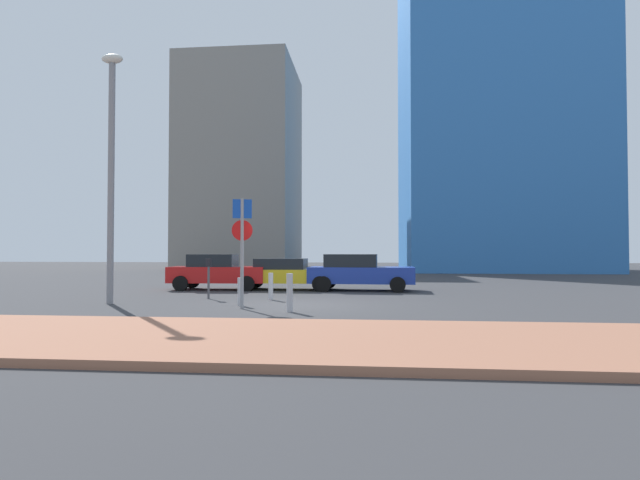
{
  "coord_description": "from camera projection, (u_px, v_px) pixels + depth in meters",
  "views": [
    {
      "loc": [
        2.09,
        -14.93,
        1.65
      ],
      "look_at": [
        0.43,
        2.08,
        2.06
      ],
      "focal_mm": 27.37,
      "sensor_mm": 36.0,
      "label": 1
    }
  ],
  "objects": [
    {
      "name": "building_under_construction",
      "position": [
        242.0,
        168.0,
        51.38
      ],
      "size": [
        11.18,
        11.52,
        21.07
      ],
      "primitive_type": "cube",
      "color": "gray",
      "rests_on": "ground"
    },
    {
      "name": "parking_meter",
      "position": [
        209.0,
        273.0,
        17.06
      ],
      "size": [
        0.18,
        0.14,
        1.41
      ],
      "color": "#4C4C51",
      "rests_on": "ground"
    },
    {
      "name": "parked_car_red",
      "position": [
        217.0,
        271.0,
        21.21
      ],
      "size": [
        4.22,
        2.09,
        1.54
      ],
      "color": "red",
      "rests_on": "ground"
    },
    {
      "name": "sidewalk_brick",
      "position": [
        252.0,
        339.0,
        8.79
      ],
      "size": [
        40.0,
        4.42,
        0.14
      ],
      "primitive_type": "cube",
      "color": "#9E664C",
      "rests_on": "ground"
    },
    {
      "name": "parking_sign_post",
      "position": [
        242.0,
        239.0,
        14.11
      ],
      "size": [
        0.59,
        0.17,
        3.2
      ],
      "color": "gray",
      "rests_on": "ground"
    },
    {
      "name": "traffic_bollard_near",
      "position": [
        290.0,
        293.0,
        13.31
      ],
      "size": [
        0.17,
        0.17,
        1.05
      ],
      "primitive_type": "cylinder",
      "color": "#B7B7BC",
      "rests_on": "ground"
    },
    {
      "name": "ground_plane",
      "position": [
        300.0,
        305.0,
        15.02
      ],
      "size": [
        120.0,
        120.0,
        0.0
      ],
      "primitive_type": "plane",
      "color": "#38383A"
    },
    {
      "name": "parked_car_blue",
      "position": [
        359.0,
        272.0,
        20.71
      ],
      "size": [
        4.5,
        2.13,
        1.54
      ],
      "color": "#1E389E",
      "rests_on": "ground"
    },
    {
      "name": "building_colorful_midrise",
      "position": [
        490.0,
        97.0,
        44.25
      ],
      "size": [
        15.67,
        15.4,
        31.36
      ],
      "primitive_type": "cube",
      "color": "#3372BF",
      "rests_on": "ground"
    },
    {
      "name": "parked_car_yellow",
      "position": [
        285.0,
        273.0,
        21.18
      ],
      "size": [
        4.55,
        2.02,
        1.35
      ],
      "color": "gold",
      "rests_on": "ground"
    },
    {
      "name": "traffic_bollard_mid",
      "position": [
        271.0,
        286.0,
        16.68
      ],
      "size": [
        0.16,
        0.16,
        0.92
      ],
      "primitive_type": "cylinder",
      "color": "#B7B7BC",
      "rests_on": "ground"
    },
    {
      "name": "street_lamp",
      "position": [
        111.0,
        158.0,
        15.5
      ],
      "size": [
        0.7,
        0.36,
        7.97
      ],
      "color": "gray",
      "rests_on": "ground"
    },
    {
      "name": "traffic_bollard_far",
      "position": [
        240.0,
        292.0,
        14.83
      ],
      "size": [
        0.16,
        0.16,
        0.86
      ],
      "primitive_type": "cylinder",
      "color": "#B7B7BC",
      "rests_on": "ground"
    }
  ]
}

